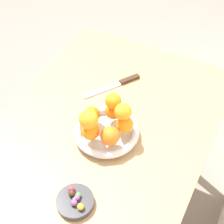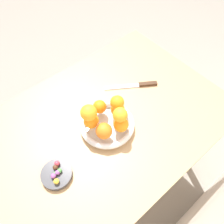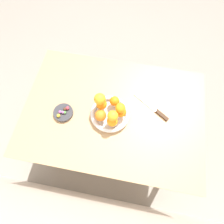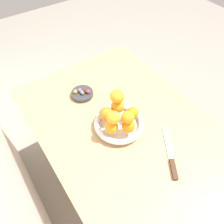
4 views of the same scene
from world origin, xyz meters
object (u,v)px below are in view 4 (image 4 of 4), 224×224
Objects in this scene: candy_ball_0 at (81,91)px; candy_ball_1 at (83,93)px; orange_7 at (113,118)px; candy_ball_2 at (75,92)px; candy_dish at (82,94)px; orange_4 at (118,106)px; candy_ball_4 at (82,92)px; orange_2 at (128,126)px; candy_ball_3 at (86,91)px; knife at (171,156)px; orange_5 at (128,117)px; dining_table at (125,136)px; orange_0 at (106,114)px; orange_6 at (118,96)px; candy_ball_6 at (88,92)px; fruit_bowl at (119,124)px; orange_3 at (133,114)px; orange_1 at (111,127)px; candy_ball_5 at (80,90)px.

candy_ball_0 is 0.84× the size of candy_ball_1.
orange_7 reaches higher than candy_ball_2.
orange_4 reaches higher than candy_dish.
candy_ball_4 is (-0.01, 0.00, 0.00)m from candy_ball_0.
candy_ball_3 is (0.33, 0.03, -0.04)m from orange_2.
candy_ball_2 is 0.57m from knife.
orange_5 reaches higher than orange_2.
orange_0 is (0.06, 0.07, 0.16)m from dining_table.
orange_6 is at bearing 11.66° from orange_4.
candy_ball_6 is (0.20, 0.05, -0.04)m from orange_4.
candy_ball_1 is (0.33, 0.05, -0.04)m from orange_2.
knife is at bearing -166.37° from candy_dish.
orange_5 reaches higher than dining_table.
fruit_bowl is 4.05× the size of orange_3.
candy_ball_4 is at bearing 14.22° from knife.
orange_6 is at bearing -2.60° from dining_table.
candy_ball_0 is (0.28, 0.04, 0.01)m from fruit_bowl.
candy_ball_4 is 0.55m from knife.
dining_table is 4.82× the size of knife.
dining_table is at bearing 13.59° from knife.
candy_ball_1 is at bearing 74.26° from candy_ball_6.
candy_ball_6 is at bearing -119.83° from candy_ball_4.
candy_ball_6 is (0.27, 0.08, -0.04)m from orange_3.
orange_1 is 0.30m from candy_ball_4.
candy_ball_2 reaches higher than candy_ball_1.
candy_ball_6 is at bearing -105.74° from candy_ball_1.
candy_ball_0 is (0.31, -0.01, -0.10)m from orange_7.
candy_ball_6 reaches higher than candy_ball_4.
orange_2 reaches higher than candy_ball_5.
candy_ball_1 is (0.29, -0.01, -0.10)m from orange_7.
dining_table is 0.33m from candy_ball_0.
orange_3 is 0.31m from candy_ball_4.
orange_4 is 3.07× the size of candy_ball_6.
candy_ball_5 reaches higher than dining_table.
orange_0 is at bearing 39.80° from fruit_bowl.
candy_ball_0 is (0.23, 0.08, -0.04)m from orange_4.
knife is at bearing -157.07° from orange_0.
orange_0 reaches higher than candy_ball_0.
orange_4 is 0.22m from candy_ball_3.
fruit_bowl is at bearing -176.77° from candy_ball_6.
orange_2 is at bearing -171.65° from candy_ball_1.
candy_dish is 0.24m from orange_0.
orange_3 is at bearing -159.26° from candy_ball_4.
dining_table is at bearing -165.25° from candy_ball_4.
candy_dish is at bearing 0.43° from orange_0.
candy_ball_2 is (0.31, 0.13, -0.04)m from orange_3.
candy_ball_4 is (0.01, 0.00, 0.00)m from candy_ball_1.
fruit_bowl reaches higher than candy_dish.
orange_2 is 1.01× the size of orange_7.
candy_ball_1 is at bearing 8.14° from orange_5.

